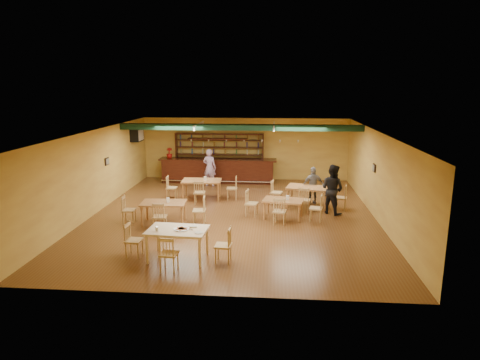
# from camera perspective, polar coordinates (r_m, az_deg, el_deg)

# --- Properties ---
(floor) EXTENTS (12.00, 12.00, 0.00)m
(floor) POSITION_cam_1_polar(r_m,az_deg,el_deg) (15.27, -0.91, -4.70)
(floor) COLOR brown
(floor) RESTS_ON ground
(ceiling_beam) EXTENTS (10.00, 0.30, 0.25)m
(ceiling_beam) POSITION_cam_1_polar(r_m,az_deg,el_deg) (17.44, -0.05, 7.13)
(ceiling_beam) COLOR #103220
(ceiling_beam) RESTS_ON ceiling
(track_rail_left) EXTENTS (0.05, 2.50, 0.05)m
(track_rail_left) POSITION_cam_1_polar(r_m,az_deg,el_deg) (18.26, -5.58, 7.54)
(track_rail_left) COLOR silver
(track_rail_left) RESTS_ON ceiling
(track_rail_right) EXTENTS (0.05, 2.50, 0.05)m
(track_rail_right) POSITION_cam_1_polar(r_m,az_deg,el_deg) (17.97, 4.60, 7.48)
(track_rail_right) COLOR silver
(track_rail_right) RESTS_ON ceiling
(ac_unit) EXTENTS (0.34, 0.70, 0.48)m
(ac_unit) POSITION_cam_1_polar(r_m,az_deg,el_deg) (19.83, -13.74, 5.94)
(ac_unit) COLOR silver
(ac_unit) RESTS_ON wall_left
(picture_left) EXTENTS (0.04, 0.34, 0.28)m
(picture_left) POSITION_cam_1_polar(r_m,az_deg,el_deg) (17.01, -17.52, 2.42)
(picture_left) COLOR black
(picture_left) RESTS_ON wall_left
(picture_right) EXTENTS (0.04, 0.34, 0.28)m
(picture_right) POSITION_cam_1_polar(r_m,az_deg,el_deg) (15.68, 17.65, 1.57)
(picture_right) COLOR black
(picture_right) RESTS_ON wall_right
(bar_counter) EXTENTS (5.57, 0.85, 1.13)m
(bar_counter) POSITION_cam_1_polar(r_m,az_deg,el_deg) (20.23, -3.00, 1.29)
(bar_counter) COLOR black
(bar_counter) RESTS_ON ground
(back_bar_hutch) EXTENTS (4.31, 0.40, 2.28)m
(back_bar_hutch) POSITION_cam_1_polar(r_m,az_deg,el_deg) (20.74, -2.79, 3.19)
(back_bar_hutch) COLOR black
(back_bar_hutch) RESTS_ON ground
(poinsettia) EXTENTS (0.36, 0.36, 0.51)m
(poinsettia) POSITION_cam_1_polar(r_m,az_deg,el_deg) (20.52, -9.51, 3.62)
(poinsettia) COLOR #9E140E
(poinsettia) RESTS_ON bar_counter
(dining_table_a) EXTENTS (1.61, 1.01, 0.79)m
(dining_table_a) POSITION_cam_1_polar(r_m,az_deg,el_deg) (17.32, -5.18, -1.28)
(dining_table_a) COLOR #A8663B
(dining_table_a) RESTS_ON ground
(dining_table_b) EXTENTS (1.74, 1.28, 0.78)m
(dining_table_b) POSITION_cam_1_polar(r_m,az_deg,el_deg) (16.36, 9.12, -2.24)
(dining_table_b) COLOR #A8663B
(dining_table_b) RESTS_ON ground
(dining_table_c) EXTENTS (1.53, 0.98, 0.74)m
(dining_table_c) POSITION_cam_1_polar(r_m,az_deg,el_deg) (14.47, -10.21, -4.36)
(dining_table_c) COLOR #A8663B
(dining_table_c) RESTS_ON ground
(dining_table_d) EXTENTS (1.50, 1.06, 0.68)m
(dining_table_d) POSITION_cam_1_polar(r_m,az_deg,el_deg) (14.84, 5.83, -3.90)
(dining_table_d) COLOR #A8663B
(dining_table_d) RESTS_ON ground
(near_table) EXTENTS (1.63, 1.11, 0.84)m
(near_table) POSITION_cam_1_polar(r_m,az_deg,el_deg) (11.51, -8.39, -8.56)
(near_table) COLOR beige
(near_table) RESTS_ON ground
(pizza_tray) EXTENTS (0.52, 0.52, 0.01)m
(pizza_tray) POSITION_cam_1_polar(r_m,az_deg,el_deg) (11.34, -7.90, -6.58)
(pizza_tray) COLOR silver
(pizza_tray) RESTS_ON near_table
(parmesan_shaker) EXTENTS (0.08, 0.08, 0.11)m
(parmesan_shaker) POSITION_cam_1_polar(r_m,az_deg,el_deg) (11.32, -11.15, -6.49)
(parmesan_shaker) COLOR #EAE5C6
(parmesan_shaker) RESTS_ON near_table
(napkin_stack) EXTENTS (0.21, 0.17, 0.03)m
(napkin_stack) POSITION_cam_1_polar(r_m,az_deg,el_deg) (11.49, -6.29, -6.23)
(napkin_stack) COLOR white
(napkin_stack) RESTS_ON near_table
(pizza_server) EXTENTS (0.31, 0.26, 0.00)m
(pizza_server) POSITION_cam_1_polar(r_m,az_deg,el_deg) (11.36, -7.01, -6.47)
(pizza_server) COLOR silver
(pizza_server) RESTS_ON pizza_tray
(side_plate) EXTENTS (0.24, 0.24, 0.01)m
(side_plate) POSITION_cam_1_polar(r_m,az_deg,el_deg) (11.04, -5.58, -7.07)
(side_plate) COLOR white
(side_plate) RESTS_ON near_table
(patron_bar) EXTENTS (0.72, 0.56, 1.73)m
(patron_bar) POSITION_cam_1_polar(r_m,az_deg,el_deg) (19.41, -4.13, 1.69)
(patron_bar) COLOR #864BA3
(patron_bar) RESTS_ON ground
(patron_right_a) EXTENTS (1.11, 1.09, 1.80)m
(patron_right_a) POSITION_cam_1_polar(r_m,az_deg,el_deg) (15.55, 12.34, -1.22)
(patron_right_a) COLOR black
(patron_right_a) RESTS_ON ground
(patron_right_b) EXTENTS (0.91, 0.51, 1.46)m
(patron_right_b) POSITION_cam_1_polar(r_m,az_deg,el_deg) (16.74, 9.85, -0.73)
(patron_right_b) COLOR slate
(patron_right_b) RESTS_ON ground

